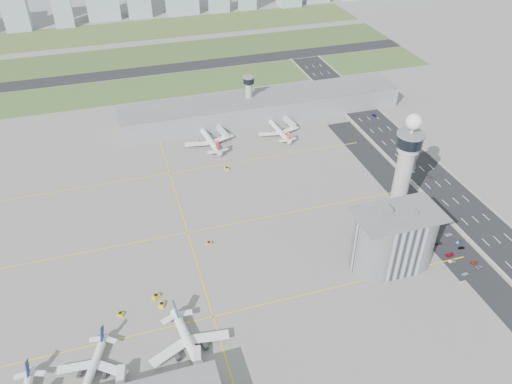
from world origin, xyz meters
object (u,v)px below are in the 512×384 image
object	(u,v)px
tug_0	(120,314)
car_hw_4	(328,88)
car_lot_9	(459,242)
car_lot_2	(450,255)
tug_5	(286,140)
car_lot_5	(425,228)
airplane_near_c	(190,343)
admin_building	(394,239)
secondary_tower	(249,93)
control_tower	(405,166)
airplane_near_b	(91,367)
airplane_far_a	(209,136)
car_lot_8	(461,248)
tug_1	(156,296)
car_lot_6	(479,267)
car_hw_2	(375,115)
tug_4	(227,168)
car_lot_11	(440,222)
car_lot_1	(452,261)
airplane_far_b	(278,127)
car_lot_10	(449,235)
car_hw_1	(430,177)
tug_3	(209,243)
jet_bridge_far_1	(285,120)
car_lot_4	(431,236)
car_lot_7	(474,262)
car_lot_0	(465,274)
jet_bridge_far_0	(219,129)
tug_2	(162,304)
jet_bridge_near_2	(198,380)

from	to	relation	value
tug_0	car_hw_4	xyz separation A→B (m)	(186.77, 196.41, -0.18)
car_lot_9	car_lot_2	bearing A→B (deg)	114.79
tug_5	car_lot_5	xyz separation A→B (m)	(38.98, -112.01, -0.37)
airplane_near_c	car_lot_5	bearing A→B (deg)	97.54
tug_0	car_lot_5	size ratio (longest dim) A/B	0.77
admin_building	tug_5	world-z (taller)	admin_building
tug_0	secondary_tower	bearing A→B (deg)	175.21
control_tower	airplane_near_b	world-z (taller)	control_tower
airplane_far_a	car_lot_8	size ratio (longest dim) A/B	11.95
secondary_tower	airplane_near_b	world-z (taller)	secondary_tower
tug_1	car_lot_6	world-z (taller)	tug_1
car_lot_2	car_hw_2	bearing A→B (deg)	-22.35
tug_4	car_hw_2	size ratio (longest dim) A/B	0.67
car_lot_11	car_lot_9	bearing A→B (deg)	179.45
control_tower	car_lot_5	world-z (taller)	control_tower
tug_4	car_lot_1	size ratio (longest dim) A/B	0.86
airplane_far_b	control_tower	bearing A→B (deg)	-170.11
tug_1	car_hw_2	xyz separation A→B (m)	(183.55, 133.45, -0.33)
airplane_near_c	airplane_near_b	bearing A→B (deg)	-100.26
airplane_far_a	car_lot_2	world-z (taller)	airplane_far_a
tug_0	car_lot_10	size ratio (longest dim) A/B	0.65
car_hw_1	airplane_near_c	bearing A→B (deg)	-162.30
tug_3	car_lot_9	size ratio (longest dim) A/B	0.73
jet_bridge_far_1	car_lot_4	bearing A→B (deg)	2.12
car_lot_1	car_hw_1	bearing A→B (deg)	-24.41
car_lot_7	car_hw_2	xyz separation A→B (m)	(28.70, 157.51, 0.08)
tug_5	car_lot_0	xyz separation A→B (m)	(38.52, -147.91, -0.36)
car_lot_10	tug_5	bearing A→B (deg)	21.20
car_lot_2	jet_bridge_far_0	bearing A→B (deg)	18.86
car_lot_2	car_lot_9	xyz separation A→B (m)	(10.13, 6.73, -0.01)
tug_5	car_lot_4	xyz separation A→B (m)	(38.52, -118.93, -0.36)
jet_bridge_far_0	tug_0	bearing A→B (deg)	-38.61
car_lot_0	airplane_near_c	bearing A→B (deg)	87.66
car_lot_0	car_lot_1	size ratio (longest dim) A/B	0.98
car_lot_5	tug_1	bearing A→B (deg)	101.46
airplane_far_a	car_lot_5	distance (m)	154.19
car_lot_10	tug_2	bearing A→B (deg)	90.69
tug_4	car_lot_7	bearing A→B (deg)	-62.84
tug_3	car_lot_9	bearing A→B (deg)	62.36
car_lot_0	car_hw_4	distance (m)	221.72
airplane_far_a	tug_5	distance (m)	53.84
jet_bridge_far_0	tug_0	xyz separation A→B (m)	(-81.23, -148.93, -2.04)
tug_1	car_lot_2	bearing A→B (deg)	-128.45
control_tower	car_lot_4	xyz separation A→B (m)	(10.90, -19.89, -34.44)
jet_bridge_near_2	jet_bridge_far_1	size ratio (longest dim) A/B	1.00
admin_building	jet_bridge_far_1	bearing A→B (deg)	90.00
control_tower	jet_bridge_near_2	size ratio (longest dim) A/B	4.61
admin_building	airplane_near_b	world-z (taller)	admin_building
tug_3	car_lot_10	distance (m)	127.63
tug_3	car_lot_8	distance (m)	130.80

